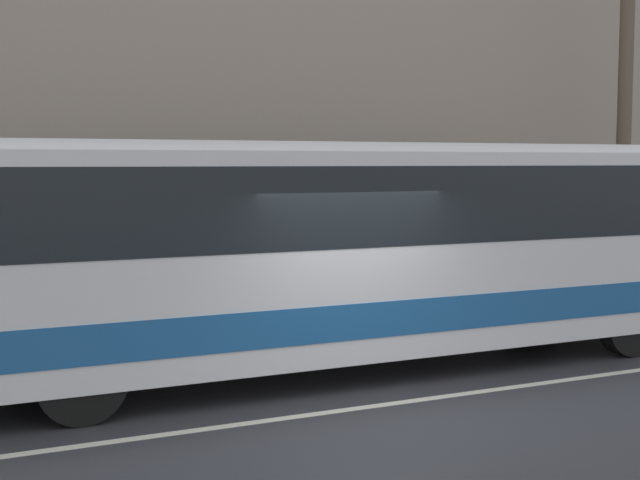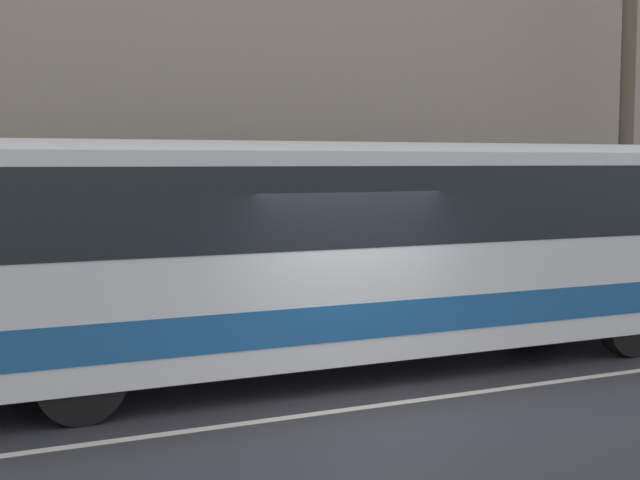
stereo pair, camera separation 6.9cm
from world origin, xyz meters
TOP-DOWN VIEW (x-y plane):
  - ground_plane at (0.00, 0.00)m, footprint 60.00×60.00m
  - sidewalk at (0.00, 5.13)m, footprint 60.00×2.27m
  - lane_stripe at (0.00, 0.00)m, footprint 54.00×0.14m
  - transit_bus at (0.34, 1.91)m, footprint 12.00×2.62m
  - utility_pole_near at (8.26, 4.59)m, footprint 0.29×0.29m

SIDE VIEW (x-z plane):
  - ground_plane at x=0.00m, z-range 0.00..0.00m
  - lane_stripe at x=0.00m, z-range 0.00..0.01m
  - sidewalk at x=0.00m, z-range 0.00..0.17m
  - transit_bus at x=0.34m, z-range 0.20..3.32m
  - utility_pole_near at x=8.26m, z-range 0.17..7.45m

